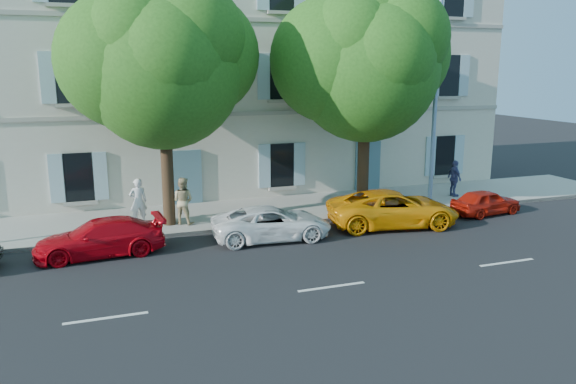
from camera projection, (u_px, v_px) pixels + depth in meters
name	position (u px, v px, depth m)	size (l,w,h in m)	color
ground	(285.00, 245.00, 19.30)	(90.00, 90.00, 0.00)	black
sidewalk	(249.00, 212.00, 23.38)	(36.00, 4.50, 0.15)	#A09E96
kerb	(265.00, 226.00, 21.38)	(36.00, 0.16, 0.16)	#9E998E
building	(216.00, 67.00, 27.39)	(28.00, 7.00, 12.00)	beige
car_red_coupe	(100.00, 238.00, 18.14)	(1.67, 4.10, 1.19)	#BA0510
car_white_coupe	(272.00, 223.00, 19.87)	(1.95, 4.24, 1.18)	white
car_yellow_supercar	(393.00, 209.00, 21.50)	(2.30, 5.00, 1.39)	orange
car_red_hatchback	(486.00, 202.00, 23.27)	(1.25, 3.11, 1.06)	#AE170A
tree_left	(163.00, 70.00, 20.11)	(5.78, 5.78, 8.95)	#3A2819
tree_right	(366.00, 69.00, 22.24)	(5.85, 5.85, 9.02)	#3A2819
street_lamp	(438.00, 88.00, 23.08)	(0.34, 1.89, 8.83)	#7293BF
pedestrian_a	(138.00, 202.00, 21.15)	(0.65, 0.43, 1.78)	silver
pedestrian_b	(183.00, 201.00, 21.24)	(0.88, 0.68, 1.80)	tan
pedestrian_c	(454.00, 178.00, 25.85)	(0.98, 0.41, 1.68)	#474A82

